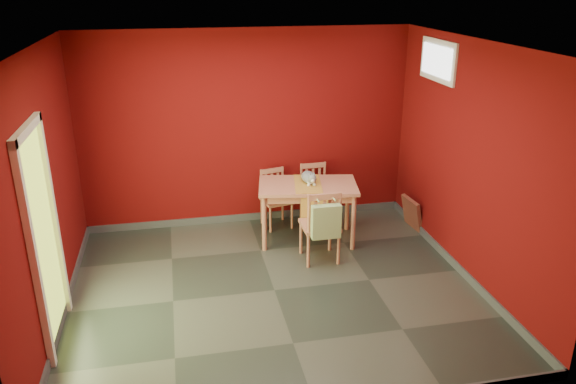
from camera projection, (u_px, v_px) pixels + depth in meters
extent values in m
plane|color=#2D342D|center=(274.00, 290.00, 6.33)|extent=(4.50, 4.50, 0.00)
plane|color=#5C0909|center=(247.00, 129.00, 7.67)|extent=(4.50, 0.00, 4.50)
plane|color=#5C0909|center=(323.00, 270.00, 4.02)|extent=(4.50, 0.00, 4.50)
plane|color=#5C0909|center=(44.00, 194.00, 5.42)|extent=(0.00, 4.00, 4.00)
plane|color=#5C0909|center=(471.00, 164.00, 6.27)|extent=(0.00, 4.00, 4.00)
plane|color=white|center=(272.00, 45.00, 5.35)|extent=(4.50, 4.50, 0.00)
cube|color=#3F4244|center=(250.00, 217.00, 8.13)|extent=(4.50, 0.02, 0.10)
cube|color=#3F4244|center=(65.00, 309.00, 5.89)|extent=(0.03, 4.00, 0.10)
cube|color=#3F4244|center=(457.00, 267.00, 6.74)|extent=(0.03, 4.00, 0.10)
cube|color=#B7D838|center=(43.00, 242.00, 5.17)|extent=(0.02, 0.85, 2.05)
cube|color=white|center=(34.00, 261.00, 4.74)|extent=(0.06, 0.08, 2.13)
cube|color=white|center=(54.00, 218.00, 5.59)|extent=(0.06, 0.08, 2.13)
cube|color=white|center=(26.00, 130.00, 4.79)|extent=(0.06, 1.01, 0.08)
cube|color=white|center=(438.00, 61.00, 6.82)|extent=(0.03, 0.90, 0.50)
cube|color=white|center=(437.00, 61.00, 6.81)|extent=(0.02, 0.76, 0.36)
cube|color=silver|center=(356.00, 193.00, 8.34)|extent=(0.08, 0.02, 0.12)
cube|color=#BD7358|center=(308.00, 186.00, 7.28)|extent=(1.37, 0.95, 0.04)
cube|color=#BD7358|center=(308.00, 191.00, 7.30)|extent=(1.23, 0.80, 0.11)
cylinder|color=#BD7358|center=(264.00, 224.00, 7.12)|extent=(0.06, 0.06, 0.75)
cylinder|color=#BD7358|center=(265.00, 205.00, 7.69)|extent=(0.06, 0.06, 0.75)
cylinder|color=#BD7358|center=(353.00, 223.00, 7.15)|extent=(0.06, 0.06, 0.75)
cylinder|color=#BD7358|center=(347.00, 204.00, 7.72)|extent=(0.06, 0.06, 0.75)
cube|color=#BA832F|center=(308.00, 184.00, 7.27)|extent=(0.46, 0.75, 0.01)
cube|color=#BA832F|center=(314.00, 207.00, 7.01)|extent=(0.34, 0.07, 0.35)
cube|color=#BD7358|center=(277.00, 200.00, 7.82)|extent=(0.45, 0.45, 0.04)
cylinder|color=#BD7358|center=(270.00, 220.00, 7.69)|extent=(0.03, 0.03, 0.37)
cylinder|color=#BD7358|center=(262.00, 211.00, 7.97)|extent=(0.03, 0.03, 0.37)
cylinder|color=#BD7358|center=(292.00, 216.00, 7.82)|extent=(0.03, 0.03, 0.37)
cylinder|color=#BD7358|center=(283.00, 208.00, 8.09)|extent=(0.03, 0.03, 0.37)
cylinder|color=#BD7358|center=(261.00, 184.00, 7.82)|extent=(0.03, 0.03, 0.41)
cylinder|color=#BD7358|center=(283.00, 180.00, 7.94)|extent=(0.03, 0.03, 0.41)
cube|color=#BD7358|center=(272.00, 171.00, 7.82)|extent=(0.34, 0.10, 0.06)
cube|color=#BD7358|center=(266.00, 185.00, 7.86)|extent=(0.03, 0.02, 0.32)
cube|color=#BD7358|center=(272.00, 184.00, 7.89)|extent=(0.03, 0.02, 0.32)
cube|color=#BD7358|center=(278.00, 183.00, 7.93)|extent=(0.03, 0.02, 0.32)
cube|color=#BD7358|center=(316.00, 197.00, 7.88)|extent=(0.41, 0.41, 0.04)
cylinder|color=#BD7358|center=(307.00, 217.00, 7.77)|extent=(0.03, 0.03, 0.39)
cylinder|color=#BD7358|center=(301.00, 207.00, 8.08)|extent=(0.03, 0.03, 0.39)
cylinder|color=#BD7358|center=(331.00, 214.00, 7.85)|extent=(0.03, 0.03, 0.39)
cylinder|color=#BD7358|center=(324.00, 205.00, 8.16)|extent=(0.03, 0.03, 0.39)
cylinder|color=#BD7358|center=(301.00, 178.00, 7.92)|extent=(0.03, 0.03, 0.43)
cylinder|color=#BD7358|center=(324.00, 176.00, 7.99)|extent=(0.03, 0.03, 0.43)
cube|color=#BD7358|center=(313.00, 165.00, 7.89)|extent=(0.36, 0.05, 0.07)
cube|color=#BD7358|center=(306.00, 180.00, 7.95)|extent=(0.03, 0.02, 0.33)
cube|color=#BD7358|center=(313.00, 180.00, 7.97)|extent=(0.03, 0.02, 0.33)
cube|color=#BD7358|center=(319.00, 179.00, 7.99)|extent=(0.03, 0.02, 0.33)
cube|color=#BD7358|center=(320.00, 225.00, 6.88)|extent=(0.45, 0.45, 0.04)
cylinder|color=#BD7358|center=(330.00, 235.00, 7.17)|extent=(0.04, 0.04, 0.43)
cylinder|color=#BD7358|center=(339.00, 248.00, 6.83)|extent=(0.04, 0.04, 0.43)
cylinder|color=#BD7358|center=(301.00, 238.00, 7.10)|extent=(0.04, 0.04, 0.43)
cylinder|color=#BD7358|center=(308.00, 251.00, 6.75)|extent=(0.04, 0.04, 0.43)
cylinder|color=#BD7358|center=(340.00, 211.00, 6.65)|extent=(0.04, 0.04, 0.48)
cylinder|color=#BD7358|center=(309.00, 213.00, 6.57)|extent=(0.04, 0.04, 0.48)
cube|color=#BD7358|center=(325.00, 197.00, 6.54)|extent=(0.40, 0.04, 0.07)
cube|color=#BD7358|center=(333.00, 215.00, 6.65)|extent=(0.04, 0.02, 0.37)
cube|color=#BD7358|center=(324.00, 215.00, 6.63)|extent=(0.04, 0.02, 0.37)
cube|color=#BD7358|center=(316.00, 216.00, 6.60)|extent=(0.04, 0.02, 0.37)
cube|color=#91AE6F|center=(326.00, 222.00, 6.57)|extent=(0.35, 0.11, 0.41)
cylinder|color=#91AE6F|center=(317.00, 199.00, 6.51)|extent=(0.02, 0.17, 0.02)
cylinder|color=#91AE6F|center=(333.00, 198.00, 6.55)|extent=(0.02, 0.17, 0.02)
cube|color=brown|center=(412.00, 213.00, 7.83)|extent=(0.18, 0.45, 0.44)
cube|color=black|center=(412.00, 213.00, 7.83)|extent=(0.12, 0.31, 0.30)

